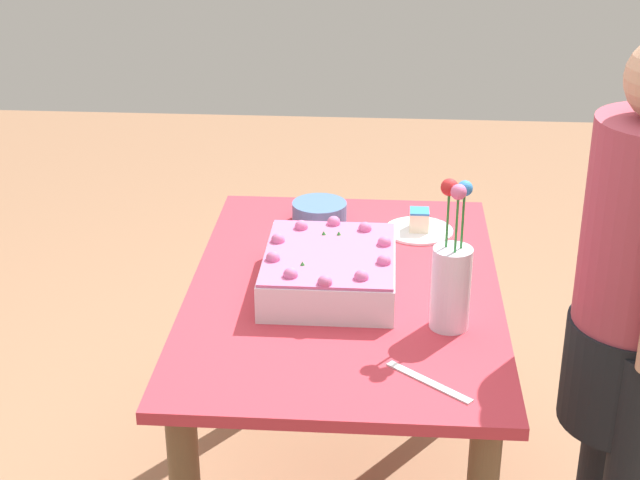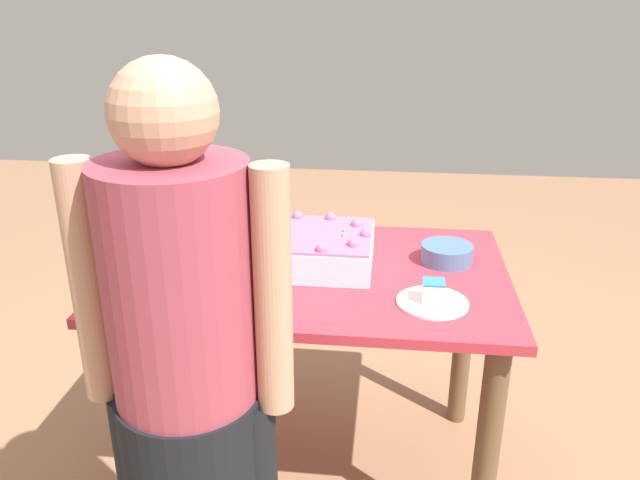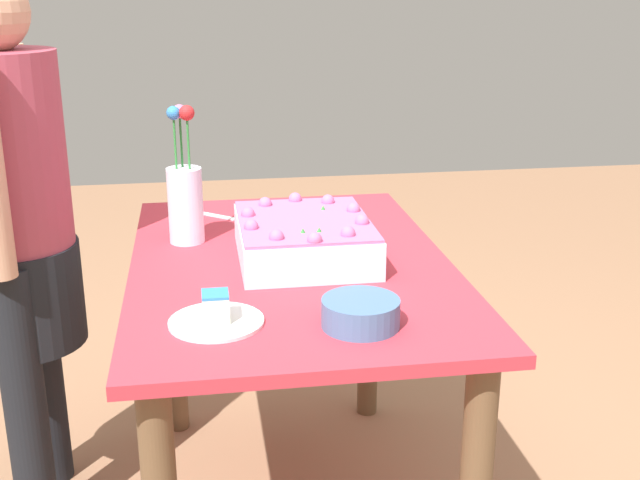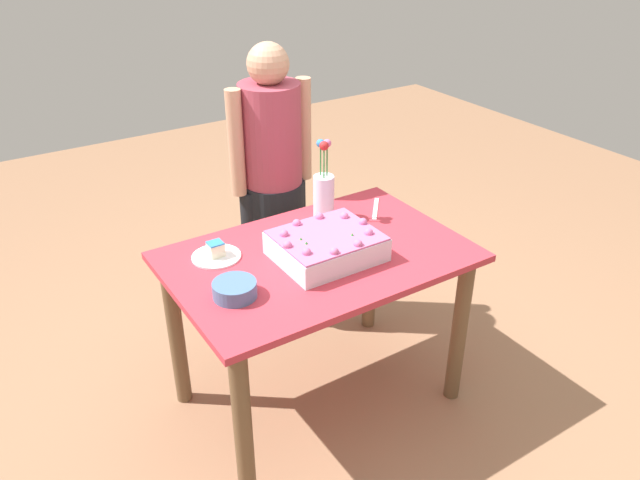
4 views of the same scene
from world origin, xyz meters
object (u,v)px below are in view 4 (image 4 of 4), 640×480
at_px(cake_knife, 376,209).
at_px(flower_vase, 324,193).
at_px(serving_plate_with_slice, 216,253).
at_px(person_standing, 272,172).
at_px(sheet_cake, 326,245).
at_px(fruit_bowl, 235,289).

relative_size(cake_knife, flower_vase, 0.60).
height_order(serving_plate_with_slice, flower_vase, flower_vase).
distance_m(serving_plate_with_slice, person_standing, 0.74).
xyz_separation_m(serving_plate_with_slice, person_standing, (0.54, 0.50, 0.06)).
xyz_separation_m(sheet_cake, fruit_bowl, (-0.44, -0.06, -0.02)).
bearing_deg(flower_vase, cake_knife, -12.20).
relative_size(serving_plate_with_slice, flower_vase, 0.54).
bearing_deg(person_standing, cake_knife, 28.96).
xyz_separation_m(cake_knife, flower_vase, (-0.26, 0.06, 0.12)).
bearing_deg(fruit_bowl, flower_vase, 29.92).
height_order(flower_vase, fruit_bowl, flower_vase).
height_order(sheet_cake, person_standing, person_standing).
xyz_separation_m(fruit_bowl, person_standing, (0.60, 0.80, 0.05)).
xyz_separation_m(serving_plate_with_slice, flower_vase, (0.56, 0.06, 0.11)).
xyz_separation_m(sheet_cake, serving_plate_with_slice, (-0.38, 0.24, -0.04)).
bearing_deg(sheet_cake, cake_knife, 29.22).
height_order(cake_knife, fruit_bowl, fruit_bowl).
relative_size(sheet_cake, cake_knife, 1.79).
bearing_deg(person_standing, serving_plate_with_slice, -46.99).
distance_m(fruit_bowl, person_standing, 1.00).
height_order(sheet_cake, cake_knife, sheet_cake).
relative_size(cake_knife, person_standing, 0.15).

